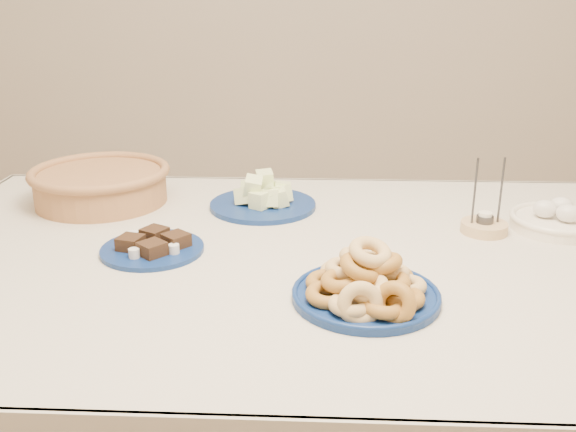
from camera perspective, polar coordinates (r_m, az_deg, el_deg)
The scene contains 7 objects.
dining_table at distance 1.40m, azimuth 0.10°, elevation -7.27°, with size 1.71×1.11×0.75m.
donut_platter at distance 1.15m, azimuth 7.02°, elevation -6.15°, with size 0.28×0.28×0.12m.
melon_plate at distance 1.63m, azimuth -2.15°, elevation 1.51°, with size 0.35×0.35×0.09m.
brownie_plate at distance 1.38m, azimuth -11.95°, elevation -2.67°, with size 0.28×0.28×0.04m.
wicker_basket at distance 1.72m, azimuth -16.31°, elevation 2.79°, with size 0.47×0.47×0.09m.
candle_holder at distance 1.52m, azimuth 17.04°, elevation -0.82°, with size 0.12×0.12×0.18m.
egg_bowl at distance 1.60m, azimuth 22.76°, elevation -0.32°, with size 0.27×0.27×0.07m.
Camera 1 is at (0.06, -1.24, 1.28)m, focal length 40.00 mm.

